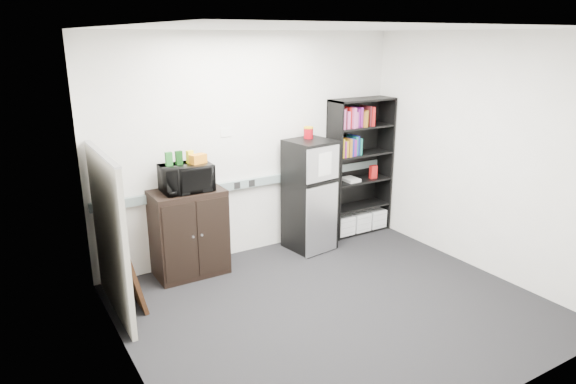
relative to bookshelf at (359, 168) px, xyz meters
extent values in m
plane|color=black|center=(-1.53, -1.57, -0.91)|extent=(4.00, 4.00, 0.00)
cube|color=silver|center=(-1.53, 0.18, 0.44)|extent=(4.00, 0.02, 2.70)
cube|color=silver|center=(0.47, -1.57, 0.44)|extent=(0.02, 3.50, 2.70)
cube|color=silver|center=(-3.53, -1.57, 0.44)|extent=(0.02, 3.50, 2.70)
cube|color=white|center=(-1.53, -1.57, 1.79)|extent=(4.00, 3.50, 0.02)
cube|color=gray|center=(-1.53, 0.15, -0.01)|extent=(3.92, 0.05, 0.10)
cube|color=white|center=(-1.88, 0.18, 0.64)|extent=(0.14, 0.00, 0.10)
cube|color=black|center=(-0.44, -0.01, 0.01)|extent=(0.02, 0.34, 1.85)
cube|color=black|center=(0.44, -0.01, 0.01)|extent=(0.02, 0.34, 1.85)
cube|color=black|center=(0.00, 0.16, 0.01)|extent=(0.90, 0.02, 1.85)
cube|color=black|center=(0.00, -0.01, 0.92)|extent=(0.90, 0.34, 0.02)
cube|color=black|center=(0.00, -0.01, -0.89)|extent=(0.85, 0.32, 0.03)
cube|color=black|center=(0.00, -0.01, -0.54)|extent=(0.85, 0.32, 0.03)
cube|color=black|center=(0.00, -0.01, -0.17)|extent=(0.85, 0.32, 0.02)
cube|color=black|center=(0.00, -0.01, 0.20)|extent=(0.85, 0.32, 0.02)
cube|color=black|center=(0.00, -0.01, 0.57)|extent=(0.85, 0.32, 0.02)
cube|color=silver|center=(-0.28, -0.02, -0.76)|extent=(0.25, 0.30, 0.25)
cube|color=silver|center=(0.00, -0.02, -0.76)|extent=(0.25, 0.30, 0.25)
cube|color=silver|center=(0.28, -0.02, -0.76)|extent=(0.25, 0.30, 0.25)
cube|color=#ADA89A|center=(-3.43, -0.49, -0.11)|extent=(0.05, 1.30, 1.60)
cube|color=#B2B2B7|center=(-3.43, -0.49, 0.70)|extent=(0.06, 1.30, 0.02)
cube|color=black|center=(-2.49, -0.06, -0.41)|extent=(0.80, 0.50, 1.00)
cube|color=black|center=(-2.68, -0.31, -0.41)|extent=(0.37, 0.01, 0.88)
cube|color=black|center=(-2.30, -0.31, -0.41)|extent=(0.37, 0.01, 0.88)
cylinder|color=#B2B2B7|center=(-2.54, -0.33, -0.36)|extent=(0.02, 0.02, 0.02)
cylinder|color=#B2B2B7|center=(-2.44, -0.33, -0.36)|extent=(0.02, 0.02, 0.02)
imported|color=black|center=(-2.49, -0.08, 0.23)|extent=(0.55, 0.38, 0.30)
cube|color=#1B5F1F|center=(-2.66, -0.05, 0.46)|extent=(0.07, 0.05, 0.15)
cube|color=#0C350C|center=(-2.54, -0.05, 0.46)|extent=(0.07, 0.05, 0.15)
cube|color=yellow|center=(-2.42, -0.05, 0.45)|extent=(0.08, 0.07, 0.14)
cube|color=orange|center=(-2.35, -0.10, 0.43)|extent=(0.20, 0.15, 0.10)
cube|color=black|center=(-0.90, -0.14, -0.22)|extent=(0.59, 0.59, 1.39)
cube|color=silver|center=(-0.90, -0.41, 0.26)|extent=(0.51, 0.09, 0.42)
cube|color=silver|center=(-0.90, -0.41, -0.45)|extent=(0.51, 0.09, 0.89)
cube|color=black|center=(-0.90, -0.42, 0.02)|extent=(0.50, 0.07, 0.03)
cube|color=white|center=(-0.88, -0.43, 0.26)|extent=(0.21, 0.03, 0.28)
cube|color=black|center=(-0.90, -0.14, 0.49)|extent=(0.59, 0.59, 0.02)
cylinder|color=#9D0712|center=(-0.85, -0.02, 0.57)|extent=(0.12, 0.12, 0.15)
cylinder|color=gold|center=(-0.85, -0.02, 0.65)|extent=(0.12, 0.12, 0.02)
cube|color=black|center=(-3.30, -0.38, -0.44)|extent=(0.24, 0.73, 0.93)
cube|color=beige|center=(-3.28, -0.38, -0.44)|extent=(0.17, 0.62, 0.78)
camera|label=1|loc=(-4.33, -5.29, 1.73)|focal=32.00mm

